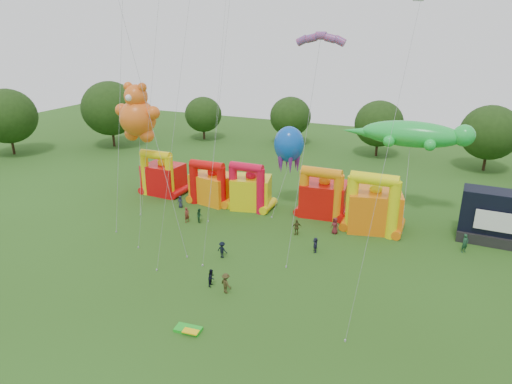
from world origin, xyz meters
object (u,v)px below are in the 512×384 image
at_px(bouncy_castle_2, 250,190).
at_px(spectator_0, 180,202).
at_px(bouncy_castle_0, 163,177).
at_px(stage_trailer, 507,219).
at_px(gecko_kite, 410,148).
at_px(teddy_bear_kite, 139,146).
at_px(octopus_kite, 287,155).
at_px(spectator_4, 297,227).

relative_size(bouncy_castle_2, spectator_0, 4.02).
xyz_separation_m(bouncy_castle_0, stage_trailer, (41.28, 1.41, 0.32)).
xyz_separation_m(gecko_kite, spectator_0, (-25.79, -9.08, -7.41)).
height_order(bouncy_castle_2, spectator_0, bouncy_castle_2).
distance_m(bouncy_castle_2, teddy_bear_kite, 14.92).
bearing_deg(stage_trailer, spectator_0, -172.30).
distance_m(bouncy_castle_0, gecko_kite, 31.72).
relative_size(teddy_bear_kite, octopus_kite, 1.47).
xyz_separation_m(bouncy_castle_2, spectator_4, (7.83, -5.26, -1.43)).
xyz_separation_m(teddy_bear_kite, spectator_0, (5.55, 0.08, -6.56)).
relative_size(bouncy_castle_2, teddy_bear_kite, 0.41).
height_order(stage_trailer, teddy_bear_kite, teddy_bear_kite).
bearing_deg(gecko_kite, spectator_0, -160.60).
distance_m(teddy_bear_kite, octopus_kite, 18.49).
relative_size(octopus_kite, spectator_0, 6.71).
distance_m(stage_trailer, teddy_bear_kite, 42.47).
bearing_deg(spectator_4, teddy_bear_kite, -38.89).
bearing_deg(stage_trailer, bouncy_castle_0, -178.04).
relative_size(bouncy_castle_0, stage_trailer, 0.70).
distance_m(bouncy_castle_2, octopus_kite, 6.30).
xyz_separation_m(bouncy_castle_0, octopus_kite, (16.95, 2.05, 4.34)).
xyz_separation_m(teddy_bear_kite, spectator_4, (21.46, -1.79, -6.41)).
xyz_separation_m(bouncy_castle_0, teddy_bear_kite, (-0.65, -3.59, 4.94)).
relative_size(teddy_bear_kite, spectator_4, 8.22).
height_order(bouncy_castle_0, bouncy_castle_2, bouncy_castle_0).
height_order(teddy_bear_kite, octopus_kite, teddy_bear_kite).
bearing_deg(stage_trailer, gecko_kite, 158.53).
bearing_deg(spectator_4, spectator_0, -40.82).
bearing_deg(stage_trailer, teddy_bear_kite, -173.20).
bearing_deg(spectator_4, octopus_kite, -96.66).
height_order(bouncy_castle_0, teddy_bear_kite, teddy_bear_kite).
xyz_separation_m(octopus_kite, spectator_0, (-12.05, -5.55, -5.96)).
relative_size(gecko_kite, spectator_0, 9.72).
bearing_deg(spectator_0, teddy_bear_kite, 169.90).
bearing_deg(gecko_kite, bouncy_castle_2, -162.20).
relative_size(bouncy_castle_2, octopus_kite, 0.60).
height_order(bouncy_castle_0, gecko_kite, gecko_kite).
distance_m(teddy_bear_kite, gecko_kite, 32.66).
height_order(bouncy_castle_0, octopus_kite, octopus_kite).
relative_size(spectator_0, spectator_4, 0.83).
relative_size(bouncy_castle_2, gecko_kite, 0.41).
bearing_deg(octopus_kite, bouncy_castle_0, -173.11).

